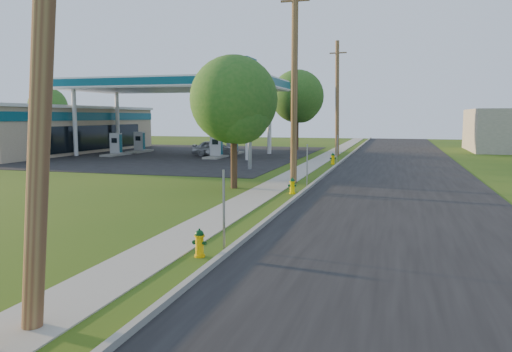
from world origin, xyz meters
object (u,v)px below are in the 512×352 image
at_px(hydrant_far, 333,159).
at_px(hydrant_near, 199,243).
at_px(fuel_pump_nw, 116,147).
at_px(tree_back, 48,108).
at_px(fuel_pump_sw, 140,145).
at_px(hydrant_mid, 292,186).
at_px(tree_verge, 235,103).
at_px(fuel_pump_ne, 216,149).
at_px(car_silver, 215,148).
at_px(tree_lot, 298,98).
at_px(fuel_pump_se, 232,146).
at_px(utility_pole_near, 44,10).
at_px(utility_pole_mid, 294,82).
at_px(utility_pole_far, 337,98).
at_px(price_pylon, 250,81).

bearing_deg(hydrant_far, hydrant_near, -90.41).
distance_m(fuel_pump_nw, tree_back, 19.34).
distance_m(fuel_pump_sw, hydrant_mid, 27.64).
bearing_deg(fuel_pump_nw, hydrant_far, -8.41).
relative_size(tree_verge, hydrant_mid, 8.62).
height_order(fuel_pump_ne, car_silver, fuel_pump_ne).
distance_m(tree_lot, hydrant_far, 15.84).
bearing_deg(fuel_pump_se, fuel_pump_ne, -90.00).
bearing_deg(hydrant_mid, hydrant_near, -90.82).
xyz_separation_m(hydrant_near, car_silver, (-10.24, 28.57, 0.33)).
xyz_separation_m(tree_verge, car_silver, (-7.54, 17.62, -3.23)).
distance_m(utility_pole_near, hydrant_near, 6.31).
bearing_deg(utility_pole_mid, hydrant_near, -87.85).
relative_size(utility_pole_far, price_pylon, 1.39).
distance_m(fuel_pump_ne, tree_verge, 17.29).
bearing_deg(utility_pole_far, fuel_pump_sw, -176.80).
xyz_separation_m(utility_pole_near, hydrant_near, (0.51, 4.43, -4.47)).
height_order(tree_back, hydrant_near, tree_back).
height_order(utility_pole_far, hydrant_mid, utility_pole_far).
bearing_deg(fuel_pump_se, tree_back, 163.56).
xyz_separation_m(utility_pole_mid, fuel_pump_sw, (-17.90, 17.00, -4.23)).
bearing_deg(hydrant_mid, utility_pole_mid, 100.64).
bearing_deg(hydrant_far, fuel_pump_se, 144.84).
xyz_separation_m(utility_pole_far, fuel_pump_sw, (-17.90, -1.00, -4.08)).
relative_size(hydrant_mid, car_silver, 0.18).
height_order(fuel_pump_se, car_silver, fuel_pump_se).
distance_m(hydrant_near, hydrant_far, 23.82).
bearing_deg(price_pylon, fuel_pump_ne, 123.69).
bearing_deg(utility_pole_far, hydrant_near, -89.07).
distance_m(utility_pole_near, fuel_pump_sw, 39.52).
bearing_deg(utility_pole_near, price_pylon, 99.42).
bearing_deg(utility_pole_near, fuel_pump_ne, 106.02).
bearing_deg(hydrant_far, fuel_pump_sw, 160.04).
bearing_deg(fuel_pump_se, hydrant_near, -72.89).
bearing_deg(tree_verge, fuel_pump_se, 108.90).
height_order(utility_pole_mid, fuel_pump_se, utility_pole_mid).
distance_m(tree_lot, car_silver, 11.64).
height_order(fuel_pump_sw, hydrant_near, fuel_pump_sw).
xyz_separation_m(tree_back, hydrant_far, (33.96, -13.94, -3.84)).
relative_size(tree_back, car_silver, 1.68).
relative_size(fuel_pump_se, car_silver, 0.82).
xyz_separation_m(fuel_pump_nw, tree_lot, (13.35, 11.46, 4.34)).
bearing_deg(tree_lot, tree_back, -179.47).
distance_m(utility_pole_near, utility_pole_mid, 18.00).
xyz_separation_m(tree_verge, hydrant_far, (2.86, 12.87, -3.51)).
xyz_separation_m(utility_pole_mid, hydrant_mid, (0.65, -3.48, -4.61)).
relative_size(utility_pole_far, fuel_pump_nw, 2.97).
xyz_separation_m(utility_pole_far, price_pylon, (-3.90, -12.50, 0.63)).
height_order(utility_pole_near, hydrant_mid, utility_pole_near).
xyz_separation_m(tree_back, hydrant_mid, (33.93, -27.68, -3.88)).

